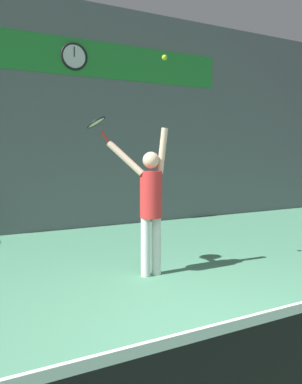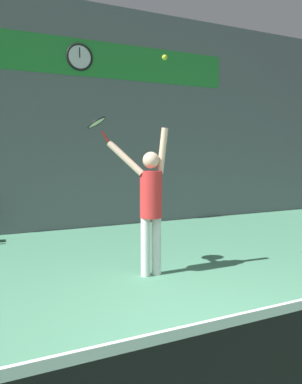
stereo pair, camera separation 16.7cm
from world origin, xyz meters
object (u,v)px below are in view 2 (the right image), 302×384
(tennis_player, at_px, (150,200))
(tennis_ball, at_px, (165,57))
(scoreboard_clock, at_px, (80,57))
(tennis_racket, at_px, (97,124))

(tennis_player, xyz_separation_m, tennis_ball, (0.20, -0.03, 1.92))
(scoreboard_clock, height_order, tennis_player, scoreboard_clock)
(scoreboard_clock, xyz_separation_m, tennis_player, (-0.01, -3.64, -2.73))
(scoreboard_clock, height_order, tennis_ball, scoreboard_clock)
(tennis_ball, bearing_deg, tennis_racket, 154.39)
(tennis_racket, height_order, tennis_ball, tennis_ball)
(tennis_ball, bearing_deg, tennis_player, 171.78)
(scoreboard_clock, bearing_deg, tennis_player, -90.21)
(tennis_racket, distance_m, tennis_ball, 1.27)
(tennis_racket, bearing_deg, scoreboard_clock, 78.93)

